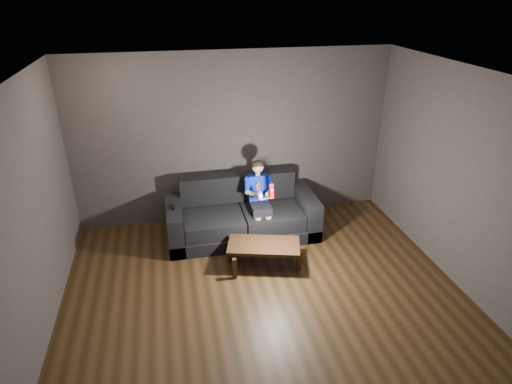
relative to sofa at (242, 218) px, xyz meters
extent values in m
plane|color=black|center=(0.01, -1.84, -0.29)|extent=(5.00, 5.00, 0.00)
cube|color=#35312E|center=(0.01, 0.66, 1.06)|extent=(5.00, 0.04, 2.70)
cube|color=#35312E|center=(-2.49, -1.84, 1.06)|extent=(0.04, 5.00, 2.70)
cube|color=#35312E|center=(2.51, -1.84, 1.06)|extent=(0.04, 5.00, 2.70)
cube|color=silver|center=(0.01, -1.84, 2.41)|extent=(5.00, 5.00, 0.02)
cube|color=black|center=(0.00, -0.03, -0.19)|extent=(2.27, 0.98, 0.20)
cube|color=black|center=(-0.45, -0.14, 0.03)|extent=(0.89, 0.69, 0.24)
cube|color=black|center=(0.45, -0.14, 0.03)|extent=(0.89, 0.69, 0.24)
cube|color=black|center=(0.00, 0.34, 0.37)|extent=(1.81, 0.23, 0.44)
cube|color=black|center=(-1.02, -0.03, 0.02)|extent=(0.23, 0.98, 0.62)
cube|color=black|center=(1.02, -0.03, 0.02)|extent=(0.23, 0.98, 0.62)
cube|color=black|center=(0.26, -0.16, 0.22)|extent=(0.29, 0.37, 0.14)
cube|color=#03138A|center=(0.26, 0.04, 0.48)|extent=(0.29, 0.21, 0.41)
cube|color=#F9C006|center=(0.26, -0.04, 0.54)|extent=(0.09, 0.09, 0.10)
cube|color=#B8220C|center=(0.26, -0.05, 0.54)|extent=(0.06, 0.06, 0.06)
cylinder|color=tan|center=(0.26, 0.04, 0.70)|extent=(0.07, 0.07, 0.06)
sphere|color=tan|center=(0.26, 0.04, 0.81)|extent=(0.18, 0.18, 0.18)
ellipsoid|color=black|center=(0.26, 0.05, 0.83)|extent=(0.19, 0.19, 0.16)
cylinder|color=#03138A|center=(0.08, -0.02, 0.55)|extent=(0.08, 0.22, 0.19)
cylinder|color=#03138A|center=(0.44, -0.02, 0.55)|extent=(0.08, 0.22, 0.19)
cylinder|color=tan|center=(0.13, -0.18, 0.51)|extent=(0.14, 0.23, 0.10)
cylinder|color=tan|center=(0.39, -0.18, 0.51)|extent=(0.14, 0.23, 0.10)
sphere|color=tan|center=(0.18, -0.27, 0.50)|extent=(0.08, 0.08, 0.08)
sphere|color=tan|center=(0.34, -0.27, 0.50)|extent=(0.08, 0.08, 0.08)
cylinder|color=tan|center=(0.18, -0.35, 0.00)|extent=(0.09, 0.09, 0.33)
cylinder|color=tan|center=(0.34, -0.35, 0.00)|extent=(0.09, 0.09, 0.33)
cube|color=red|center=(0.34, -0.48, 0.65)|extent=(0.06, 0.08, 0.22)
cube|color=maroon|center=(0.34, -0.51, 0.72)|extent=(0.04, 0.01, 0.03)
cylinder|color=white|center=(0.34, -0.51, 0.64)|extent=(0.02, 0.01, 0.02)
ellipsoid|color=white|center=(0.18, -0.48, 0.60)|extent=(0.06, 0.09, 0.14)
cylinder|color=black|center=(0.18, -0.51, 0.64)|extent=(0.02, 0.01, 0.02)
cube|color=black|center=(-1.02, -0.08, 0.35)|extent=(0.04, 0.14, 0.03)
cube|color=black|center=(-1.02, -0.04, 0.36)|extent=(0.02, 0.02, 0.00)
cube|color=black|center=(0.14, -0.90, 0.05)|extent=(1.07, 0.73, 0.04)
cube|color=black|center=(-0.31, -1.10, -0.13)|extent=(0.05, 0.05, 0.31)
cube|color=black|center=(0.58, -1.10, -0.13)|extent=(0.05, 0.05, 0.31)
cube|color=black|center=(-0.31, -0.70, -0.13)|extent=(0.05, 0.05, 0.31)
cube|color=black|center=(0.58, -0.70, -0.13)|extent=(0.05, 0.05, 0.31)
camera|label=1|loc=(-1.01, -5.68, 3.25)|focal=30.00mm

